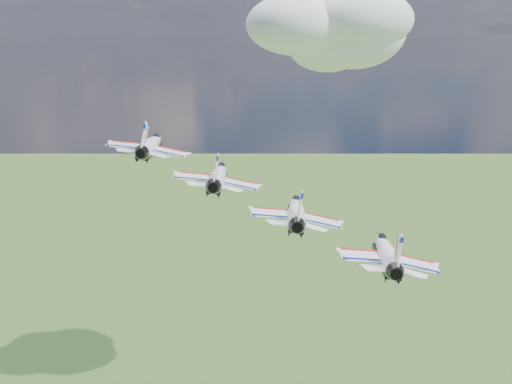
{
  "coord_description": "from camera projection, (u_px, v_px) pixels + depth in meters",
  "views": [
    {
      "loc": [
        -24.41,
        -90.06,
        171.2
      ],
      "look_at": [
        -14.9,
        -9.48,
        152.58
      ],
      "focal_mm": 50.0,
      "sensor_mm": 36.0,
      "label": 1
    }
  ],
  "objects": [
    {
      "name": "jet_1",
      "position": [
        219.0,
        175.0,
        86.22
      ],
      "size": [
        12.71,
        16.28,
        5.84
      ],
      "primitive_type": null,
      "rotation": [
        0.0,
        0.15,
        -0.15
      ],
      "color": "white"
    },
    {
      "name": "cloud_far",
      "position": [
        344.0,
        31.0,
        278.52
      ],
      "size": [
        65.28,
        51.29,
        25.65
      ],
      "primitive_type": "ellipsoid",
      "color": "white"
    },
    {
      "name": "jet_2",
      "position": [
        296.0,
        210.0,
        80.29
      ],
      "size": [
        12.71,
        16.28,
        5.84
      ],
      "primitive_type": null,
      "rotation": [
        0.0,
        0.15,
        -0.15
      ],
      "color": "white"
    },
    {
      "name": "jet_0",
      "position": [
        151.0,
        144.0,
        92.16
      ],
      "size": [
        12.71,
        16.28,
        5.84
      ],
      "primitive_type": null,
      "rotation": [
        0.0,
        0.15,
        -0.15
      ],
      "color": "white"
    },
    {
      "name": "jet_3",
      "position": [
        386.0,
        251.0,
        74.35
      ],
      "size": [
        12.71,
        16.28,
        5.84
      ],
      "primitive_type": null,
      "rotation": [
        0.0,
        0.15,
        -0.15
      ],
      "color": "white"
    }
  ]
}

